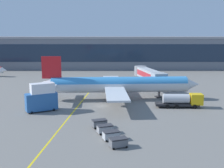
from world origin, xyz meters
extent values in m
plane|color=slate|center=(0.00, 0.00, 0.00)|extent=(700.00, 700.00, 0.00)
cube|color=yellow|center=(-5.48, 2.00, 0.00)|extent=(7.07, 79.74, 0.01)
cube|color=slate|center=(5.96, 77.40, 7.38)|extent=(183.92, 21.96, 14.75)
cube|color=#1E2D42|center=(5.96, 66.36, 8.12)|extent=(178.40, 0.16, 8.26)
cube|color=#99999E|center=(5.96, 77.40, 15.25)|extent=(187.60, 22.40, 1.00)
cylinder|color=silver|center=(4.43, 6.59, 3.86)|extent=(35.87, 5.69, 3.77)
cylinder|color=#388CD1|center=(4.43, 6.59, 4.20)|extent=(35.15, 5.50, 3.62)
cone|color=silver|center=(23.59, 7.63, 3.86)|extent=(3.96, 3.78, 3.58)
cone|color=silver|center=(-14.91, 5.55, 4.24)|extent=(4.69, 3.44, 3.21)
cube|color=red|center=(-12.90, 5.66, 8.58)|extent=(4.91, 0.62, 5.66)
cube|color=silver|center=(-12.61, 9.45, 4.43)|extent=(2.32, 6.13, 0.24)
cube|color=silver|center=(-12.20, 1.92, 4.43)|extent=(2.32, 6.13, 0.24)
cube|color=silver|center=(2.43, 15.89, 3.58)|extent=(5.60, 15.24, 0.40)
cube|color=silver|center=(3.44, -2.86, 3.58)|extent=(5.60, 15.24, 0.40)
cylinder|color=#939399|center=(3.57, 13.24, 2.24)|extent=(3.01, 2.23, 2.07)
cylinder|color=#939399|center=(4.29, -0.11, 2.24)|extent=(3.01, 2.23, 2.07)
cylinder|color=black|center=(17.27, 7.29, 0.50)|extent=(1.02, 0.45, 1.00)
cylinder|color=slate|center=(17.27, 7.29, 1.49)|extent=(0.20, 0.20, 1.98)
cylinder|color=black|center=(2.20, 8.17, 0.50)|extent=(1.02, 0.45, 1.00)
cylinder|color=slate|center=(2.20, 8.17, 1.49)|extent=(0.20, 0.20, 1.98)
cylinder|color=black|center=(2.38, 4.78, 0.50)|extent=(1.02, 0.45, 1.00)
cylinder|color=slate|center=(2.38, 4.78, 1.49)|extent=(0.20, 0.20, 1.98)
cube|color=#B2B7BC|center=(13.42, 17.11, 5.16)|extent=(6.36, 16.55, 2.80)
cube|color=red|center=(13.47, 17.12, 5.16)|extent=(5.93, 14.03, 1.54)
cube|color=#9EA3A8|center=(15.13, 9.15, 5.16)|extent=(4.19, 3.89, 2.94)
cylinder|color=#4C4C51|center=(15.13, 9.15, 1.88)|extent=(0.70, 0.70, 3.76)
cube|color=#262628|center=(15.13, 9.15, 0.15)|extent=(2.14, 2.14, 0.30)
cylinder|color=gray|center=(11.70, 25.07, 5.16)|extent=(3.90, 3.90, 3.08)
cylinder|color=gray|center=(11.70, 25.07, 1.88)|extent=(1.80, 1.80, 3.76)
cube|color=#232326|center=(17.67, -1.31, 0.75)|extent=(10.08, 2.83, 0.50)
cube|color=yellow|center=(22.06, -1.46, 2.00)|extent=(2.88, 2.59, 2.50)
cube|color=black|center=(23.32, -1.50, 2.50)|extent=(0.24, 2.30, 1.12)
cylinder|color=#B7BABF|center=(17.39, -1.30, 2.10)|extent=(6.07, 2.40, 2.20)
cylinder|color=black|center=(21.54, -0.26, 0.50)|extent=(1.01, 0.38, 1.00)
cylinder|color=black|center=(21.46, -2.63, 0.50)|extent=(1.01, 0.38, 1.00)
cylinder|color=black|center=(17.41, -0.12, 0.50)|extent=(1.01, 0.38, 1.00)
cylinder|color=black|center=(17.33, -2.49, 0.50)|extent=(1.01, 0.38, 1.00)
cylinder|color=black|center=(15.31, -0.05, 0.50)|extent=(1.01, 0.38, 1.00)
cylinder|color=black|center=(15.23, -2.42, 0.50)|extent=(1.01, 0.38, 1.00)
cube|color=#285B9E|center=(-13.18, -4.54, 2.20)|extent=(7.19, 5.35, 3.80)
cube|color=silver|center=(-12.88, -4.38, 5.20)|extent=(5.62, 4.46, 2.20)
cylinder|color=black|center=(-14.78, -6.63, 0.30)|extent=(0.65, 0.50, 0.60)
cylinder|color=black|center=(-15.81, -4.64, 0.30)|extent=(0.65, 0.50, 0.60)
cylinder|color=black|center=(-10.55, -4.44, 0.30)|extent=(0.65, 0.50, 0.60)
cylinder|color=black|center=(-11.59, -2.44, 0.30)|extent=(0.65, 0.50, 0.60)
cube|color=#595B60|center=(3.44, -24.57, 0.73)|extent=(2.96, 2.30, 1.10)
cube|color=#333338|center=(3.44, -24.57, 1.43)|extent=(3.01, 2.34, 0.10)
cylinder|color=black|center=(2.72, -25.63, 0.18)|extent=(0.38, 0.24, 0.36)
cylinder|color=black|center=(2.21, -24.22, 0.18)|extent=(0.38, 0.24, 0.36)
cylinder|color=black|center=(4.67, -24.92, 0.18)|extent=(0.38, 0.24, 0.36)
cylinder|color=black|center=(4.16, -23.51, 0.18)|extent=(0.38, 0.24, 0.36)
cube|color=#B2B7BC|center=(2.35, -21.56, 0.73)|extent=(2.96, 2.30, 1.10)
cube|color=#333338|center=(2.35, -21.56, 1.43)|extent=(3.01, 2.34, 0.10)
cylinder|color=black|center=(1.63, -22.62, 0.18)|extent=(0.38, 0.24, 0.36)
cylinder|color=black|center=(1.11, -21.21, 0.18)|extent=(0.38, 0.24, 0.36)
cylinder|color=black|center=(3.58, -21.91, 0.18)|extent=(0.38, 0.24, 0.36)
cylinder|color=black|center=(3.07, -20.50, 0.18)|extent=(0.38, 0.24, 0.36)
cube|color=gray|center=(1.26, -18.55, 0.73)|extent=(2.96, 2.30, 1.10)
cube|color=#333338|center=(1.26, -18.55, 1.43)|extent=(3.01, 2.34, 0.10)
cylinder|color=black|center=(0.53, -19.61, 0.18)|extent=(0.38, 0.24, 0.36)
cylinder|color=black|center=(0.02, -18.20, 0.18)|extent=(0.38, 0.24, 0.36)
cylinder|color=black|center=(2.49, -18.90, 0.18)|extent=(0.38, 0.24, 0.36)
cylinder|color=black|center=(1.98, -17.49, 0.18)|extent=(0.38, 0.24, 0.36)
cube|color=#595B60|center=(0.17, -15.55, 0.73)|extent=(2.96, 2.30, 1.10)
cube|color=#333338|center=(0.17, -15.55, 1.43)|extent=(3.01, 2.34, 0.10)
cylinder|color=black|center=(-0.56, -16.61, 0.18)|extent=(0.38, 0.24, 0.36)
cylinder|color=black|center=(-1.07, -15.20, 0.18)|extent=(0.38, 0.24, 0.36)
cylinder|color=black|center=(1.40, -15.90, 0.18)|extent=(0.38, 0.24, 0.36)
cylinder|color=black|center=(0.89, -14.49, 0.18)|extent=(0.38, 0.24, 0.36)
cone|color=white|center=(-40.80, 46.00, 2.64)|extent=(2.91, 2.81, 2.37)
camera|label=1|loc=(2.47, -64.32, 16.91)|focal=44.52mm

